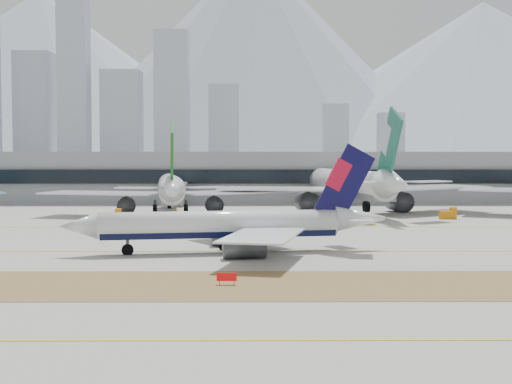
{
  "coord_description": "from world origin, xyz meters",
  "views": [
    {
      "loc": [
        -3.15,
        -108.58,
        14.13
      ],
      "look_at": [
        -2.32,
        18.0,
        7.5
      ],
      "focal_mm": 50.0,
      "sensor_mm": 36.0,
      "label": 1
    }
  ],
  "objects_px": {
    "taxiing_airliner": "(232,226)",
    "widebody_cathay": "(352,186)",
    "widebody_eva": "(170,190)",
    "terminal": "(261,176)"
  },
  "relations": [
    {
      "from": "taxiing_airliner",
      "to": "widebody_cathay",
      "type": "relative_size",
      "value": 0.7
    },
    {
      "from": "widebody_eva",
      "to": "widebody_cathay",
      "type": "bearing_deg",
      "value": -89.71
    },
    {
      "from": "widebody_cathay",
      "to": "widebody_eva",
      "type": "bearing_deg",
      "value": 86.68
    },
    {
      "from": "taxiing_airliner",
      "to": "terminal",
      "type": "bearing_deg",
      "value": -102.28
    },
    {
      "from": "taxiing_airliner",
      "to": "terminal",
      "type": "xyz_separation_m",
      "value": [
        6.0,
        120.73,
        3.64
      ]
    },
    {
      "from": "widebody_cathay",
      "to": "terminal",
      "type": "height_order",
      "value": "widebody_cathay"
    },
    {
      "from": "widebody_cathay",
      "to": "terminal",
      "type": "relative_size",
      "value": 0.24
    },
    {
      "from": "taxiing_airliner",
      "to": "widebody_eva",
      "type": "relative_size",
      "value": 0.79
    },
    {
      "from": "taxiing_airliner",
      "to": "widebody_eva",
      "type": "xyz_separation_m",
      "value": [
        -16.39,
        66.27,
        1.87
      ]
    },
    {
      "from": "taxiing_airliner",
      "to": "terminal",
      "type": "relative_size",
      "value": 0.17
    }
  ]
}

